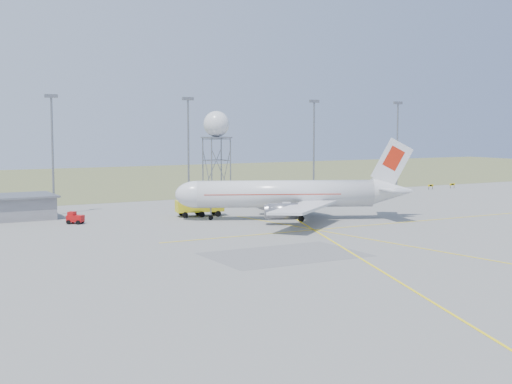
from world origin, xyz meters
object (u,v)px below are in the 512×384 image
fire_truck (201,207)px  baggage_tug (75,219)px  airliner_main (289,194)px  radar_tower (217,152)px

fire_truck → baggage_tug: (-21.06, 0.97, -0.81)m
airliner_main → fire_truck: 15.44m
fire_truck → radar_tower: bearing=66.1°
fire_truck → baggage_tug: 21.10m
radar_tower → fire_truck: size_ratio=2.18×
airliner_main → radar_tower: size_ratio=2.05×
radar_tower → baggage_tug: 35.60m
radar_tower → baggage_tug: size_ratio=6.09×
radar_tower → baggage_tug: bearing=-155.8°
airliner_main → baggage_tug: 34.19m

